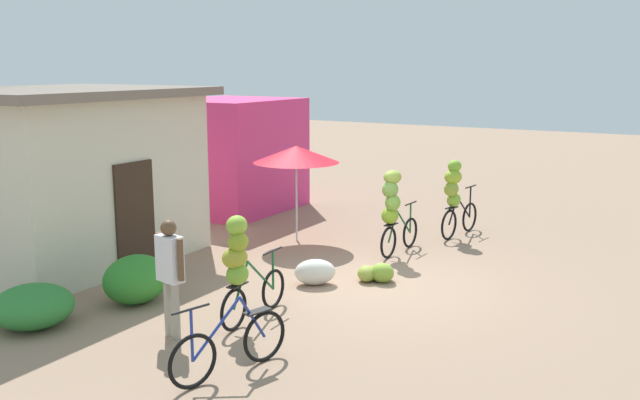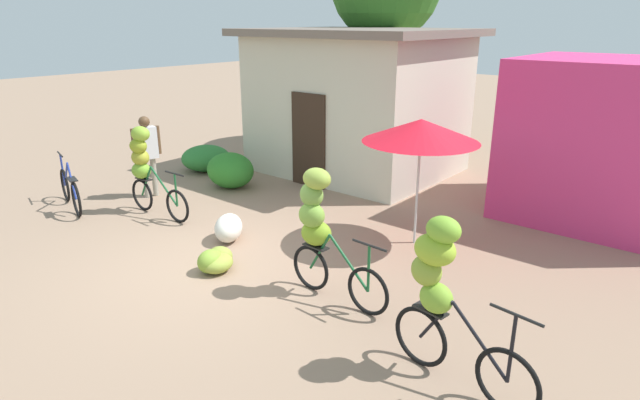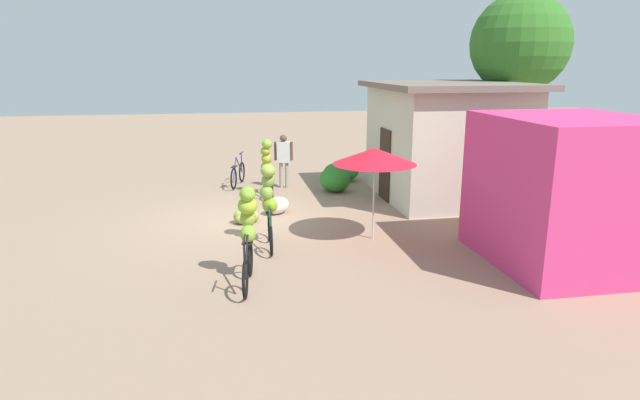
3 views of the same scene
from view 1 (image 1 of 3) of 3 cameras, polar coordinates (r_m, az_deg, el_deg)
The scene contains 13 objects.
ground_plane at distance 11.93m, azimuth 4.36°, elevation -6.91°, with size 60.00×60.00×0.00m, color #977962.
building_low at distance 13.92m, azimuth -20.23°, elevation 2.01°, with size 4.69×3.97×3.26m.
shop_pink at distance 17.93m, azimuth -7.36°, elevation 3.74°, with size 3.20×2.80×2.83m, color #D83677.
hedge_bush_front_left at distance 10.76m, azimuth -22.59°, elevation -8.08°, with size 1.14×1.15×0.61m, color #2E7C34.
hedge_bush_front_right at distance 11.27m, azimuth -14.94°, elevation -6.32°, with size 1.08×0.92×0.76m, color #2E7D28.
market_umbrella at distance 14.42m, azimuth -1.97°, elevation 3.79°, with size 1.80×1.80×2.03m.
bicycle_leftmost at distance 8.55m, azimuth -7.43°, elevation -11.83°, with size 1.68×0.52×0.98m.
bicycle_near_pile at distance 9.84m, azimuth -6.50°, elevation -5.21°, with size 1.66×0.41×1.63m.
bicycle_center_loaded at distance 13.41m, azimuth 6.06°, elevation -0.57°, with size 1.58×0.43×1.71m.
bicycle_by_shop at distance 15.03m, azimuth 11.05°, elevation 0.58°, with size 1.63×0.41×1.71m.
banana_pile_on_ground at distance 12.03m, azimuth 4.76°, elevation -6.02°, with size 0.62×0.71×0.34m.
produce_sack at distance 11.81m, azimuth -0.42°, elevation -5.95°, with size 0.70×0.44×0.44m, color silver.
person_vendor at distance 9.58m, azimuth -12.24°, elevation -5.35°, with size 0.29×0.57×1.65m.
Camera 1 is at (-10.23, -4.91, 3.68)m, focal length 38.85 mm.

